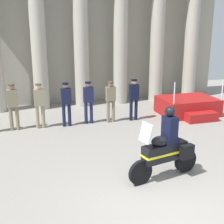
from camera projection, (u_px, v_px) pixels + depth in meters
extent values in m
plane|color=gray|center=(171.00, 211.00, 6.34)|extent=(28.00, 28.00, 0.00)
cube|color=#A49F91|center=(96.00, 28.00, 15.12)|extent=(13.36, 0.30, 7.49)
cylinder|color=#B2AD9E|center=(38.00, 37.00, 13.55)|extent=(0.70, 0.70, 6.67)
cylinder|color=#B2AD9E|center=(81.00, 37.00, 14.09)|extent=(0.70, 0.70, 6.67)
cylinder|color=#B2AD9E|center=(121.00, 36.00, 14.63)|extent=(0.70, 0.70, 6.67)
cylinder|color=#B2AD9E|center=(157.00, 36.00, 15.17)|extent=(0.70, 0.70, 6.67)
cylinder|color=#B2AD9E|center=(192.00, 36.00, 15.71)|extent=(0.70, 0.70, 6.67)
cube|color=#A51919|center=(187.00, 106.00, 13.38)|extent=(2.42, 1.83, 0.74)
cube|color=#A51919|center=(201.00, 117.00, 12.36)|extent=(1.33, 0.50, 0.37)
cylinder|color=silver|center=(174.00, 93.00, 12.08)|extent=(0.05, 0.05, 0.90)
cylinder|color=silver|center=(222.00, 90.00, 12.70)|extent=(0.05, 0.05, 0.90)
cylinder|color=#7A7056|center=(11.00, 119.00, 11.23)|extent=(0.13, 0.13, 0.91)
cylinder|color=#7A7056|center=(17.00, 118.00, 11.29)|extent=(0.13, 0.13, 0.91)
cube|color=#7A7056|center=(13.00, 98.00, 11.05)|extent=(0.38, 0.22, 0.65)
sphere|color=#997056|center=(11.00, 87.00, 10.93)|extent=(0.21, 0.21, 0.21)
cylinder|color=#494334|center=(11.00, 85.00, 10.91)|extent=(0.24, 0.24, 0.06)
cylinder|color=gray|center=(37.00, 117.00, 11.46)|extent=(0.13, 0.13, 0.89)
cylinder|color=gray|center=(43.00, 117.00, 11.52)|extent=(0.13, 0.13, 0.89)
cube|color=gray|center=(39.00, 97.00, 11.28)|extent=(0.38, 0.22, 0.64)
sphere|color=beige|center=(38.00, 86.00, 11.16)|extent=(0.21, 0.21, 0.21)
cylinder|color=brown|center=(38.00, 84.00, 11.14)|extent=(0.24, 0.24, 0.06)
cylinder|color=#141938|center=(64.00, 115.00, 11.67)|extent=(0.13, 0.13, 0.90)
cylinder|color=#141938|center=(69.00, 115.00, 11.73)|extent=(0.13, 0.13, 0.90)
cube|color=#141938|center=(66.00, 96.00, 11.50)|extent=(0.38, 0.22, 0.61)
sphere|color=#997056|center=(65.00, 86.00, 11.39)|extent=(0.21, 0.21, 0.21)
cylinder|color=black|center=(65.00, 84.00, 11.36)|extent=(0.24, 0.24, 0.06)
cylinder|color=#191E42|center=(86.00, 113.00, 12.01)|extent=(0.13, 0.13, 0.88)
cylinder|color=#191E42|center=(91.00, 113.00, 12.07)|extent=(0.13, 0.13, 0.88)
cube|color=#191E42|center=(88.00, 95.00, 11.84)|extent=(0.38, 0.22, 0.61)
sphere|color=#997056|center=(88.00, 84.00, 11.73)|extent=(0.21, 0.21, 0.21)
cylinder|color=black|center=(88.00, 82.00, 11.71)|extent=(0.24, 0.24, 0.06)
cylinder|color=#7A7056|center=(108.00, 112.00, 12.19)|extent=(0.13, 0.13, 0.90)
cylinder|color=#7A7056|center=(113.00, 111.00, 12.25)|extent=(0.13, 0.13, 0.90)
cube|color=#7A7056|center=(111.00, 94.00, 12.02)|extent=(0.38, 0.22, 0.56)
sphere|color=#997056|center=(111.00, 84.00, 11.91)|extent=(0.21, 0.21, 0.21)
cylinder|color=#494334|center=(111.00, 82.00, 11.89)|extent=(0.24, 0.24, 0.06)
cylinder|color=black|center=(131.00, 110.00, 12.44)|extent=(0.13, 0.13, 0.89)
cylinder|color=black|center=(136.00, 110.00, 12.50)|extent=(0.13, 0.13, 0.89)
cube|color=black|center=(134.00, 92.00, 12.27)|extent=(0.38, 0.22, 0.62)
sphere|color=tan|center=(134.00, 82.00, 12.15)|extent=(0.21, 0.21, 0.21)
cylinder|color=black|center=(134.00, 80.00, 12.13)|extent=(0.24, 0.24, 0.06)
cylinder|color=black|center=(140.00, 173.00, 7.34)|extent=(0.65, 0.23, 0.64)
cylinder|color=black|center=(185.00, 160.00, 8.02)|extent=(0.66, 0.27, 0.64)
cube|color=black|center=(165.00, 152.00, 7.57)|extent=(1.28, 0.58, 0.44)
ellipsoid|color=black|center=(161.00, 141.00, 7.41)|extent=(0.58, 0.42, 0.26)
cube|color=yellow|center=(165.00, 153.00, 7.58)|extent=(1.30, 0.59, 0.06)
cube|color=silver|center=(146.00, 133.00, 7.12)|extent=(0.24, 0.42, 0.47)
cube|color=black|center=(187.00, 152.00, 7.58)|extent=(0.39, 0.25, 0.36)
cube|color=black|center=(173.00, 145.00, 8.02)|extent=(0.39, 0.25, 0.36)
cube|color=black|center=(169.00, 140.00, 7.55)|extent=(0.46, 0.42, 0.14)
cube|color=black|center=(170.00, 127.00, 7.45)|extent=(0.33, 0.41, 0.56)
sphere|color=black|center=(170.00, 111.00, 7.33)|extent=(0.26, 0.26, 0.26)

